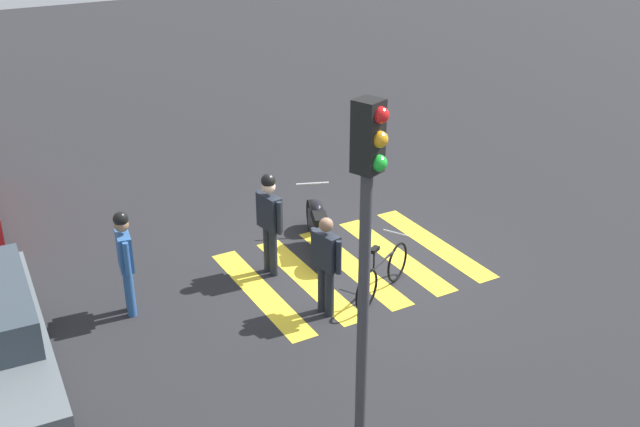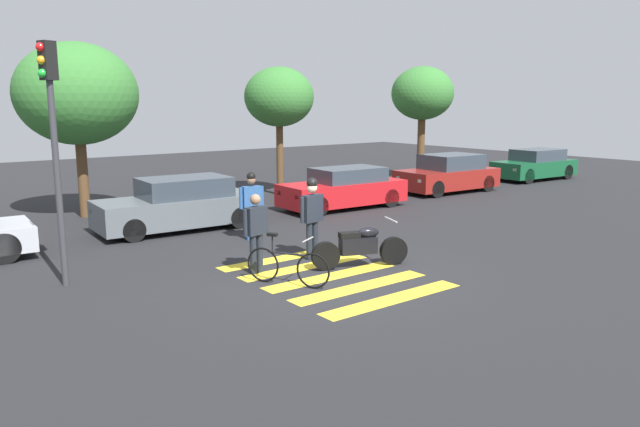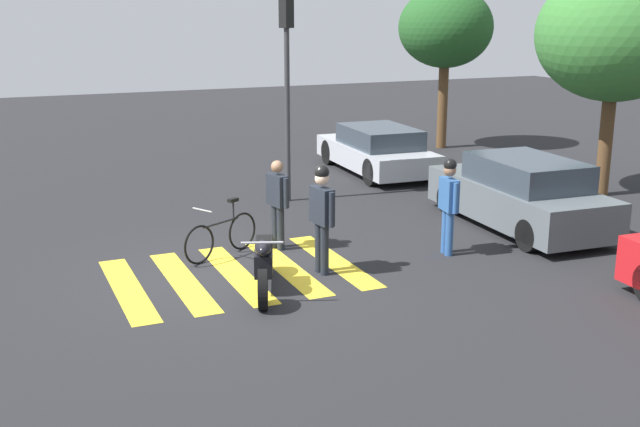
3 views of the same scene
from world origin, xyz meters
The scene contains 12 objects.
ground_plane centered at (0.00, 0.00, 0.00)m, with size 60.00×60.00×0.00m, color #232326.
police_motorcycle centered at (0.92, 0.17, 0.45)m, with size 2.09×0.99×1.02m.
leaning_bicycle centered at (-1.04, 0.07, 0.39)m, with size 0.89×1.59×1.01m.
officer_on_foot centered at (-1.07, 1.16, 0.95)m, with size 0.66×0.29×1.66m.
officer_by_motorcycle centered at (0.52, 1.35, 1.09)m, with size 0.69×0.27×1.86m.
pedestrian_bystander centered at (0.46, 3.85, 1.02)m, with size 0.66×0.27×1.77m.
crosswalk_stripes centered at (0.00, 0.00, 0.00)m, with size 3.16×4.05×0.01m.
car_silver_sedan centered at (-6.48, 6.04, 0.62)m, with size 4.46×2.04×1.26m.
car_grey_coupe centered at (-0.48, 6.17, 0.69)m, with size 4.49×2.00×1.45m.
traffic_light_pole centered at (-4.49, 2.68, 3.06)m, with size 0.36×0.31×4.60m.
street_tree_near centered at (-9.12, 9.74, 3.72)m, with size 2.91×2.91×4.99m.
street_tree_mid centered at (-2.01, 9.74, 3.74)m, with size 3.59×3.59×5.28m.
Camera 3 is at (11.92, -3.65, 4.33)m, focal length 43.78 mm.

